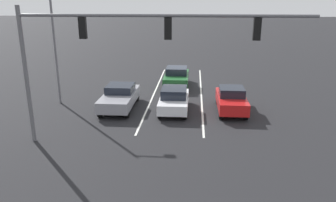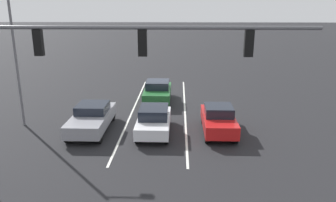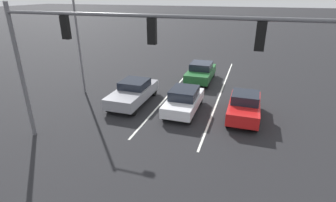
% 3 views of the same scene
% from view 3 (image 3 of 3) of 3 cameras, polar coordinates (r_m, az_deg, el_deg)
% --- Properties ---
extents(ground_plane, '(240.00, 240.00, 0.00)m').
position_cam_3_polar(ground_plane, '(22.54, 7.85, 4.66)').
color(ground_plane, black).
extents(lane_stripe_left_divider, '(0.12, 16.91, 0.01)m').
position_cam_3_polar(lane_stripe_left_divider, '(20.01, 11.52, 2.07)').
color(lane_stripe_left_divider, silver).
rests_on(lane_stripe_left_divider, ground_plane).
extents(lane_stripe_center_divider, '(0.12, 16.91, 0.01)m').
position_cam_3_polar(lane_stripe_center_divider, '(20.65, 1.74, 3.18)').
color(lane_stripe_center_divider, silver).
rests_on(lane_stripe_center_divider, ground_plane).
extents(car_red_leftlane_front, '(1.72, 4.04, 1.55)m').
position_cam_3_polar(car_red_leftlane_front, '(15.85, 16.28, -1.00)').
color(car_red_leftlane_front, red).
rests_on(car_red_leftlane_front, ground_plane).
extents(car_white_midlane_front, '(1.76, 4.03, 1.49)m').
position_cam_3_polar(car_white_midlane_front, '(16.12, 3.47, 0.23)').
color(car_white_midlane_front, silver).
rests_on(car_white_midlane_front, ground_plane).
extents(car_gray_rightlane_front, '(1.91, 4.61, 1.49)m').
position_cam_3_polar(car_gray_rightlane_front, '(17.49, -7.58, 1.94)').
color(car_gray_rightlane_front, gray).
rests_on(car_gray_rightlane_front, ground_plane).
extents(car_darkgreen_midlane_second, '(1.89, 4.24, 1.55)m').
position_cam_3_polar(car_darkgreen_midlane_second, '(21.90, 7.16, 6.29)').
color(car_darkgreen_midlane_second, '#1E5928').
rests_on(car_darkgreen_midlane_second, ground_plane).
extents(traffic_signal_gantry, '(13.13, 0.37, 6.54)m').
position_cam_3_polar(traffic_signal_gantry, '(11.15, -14.69, 12.00)').
color(traffic_signal_gantry, slate).
rests_on(traffic_signal_gantry, ground_plane).
extents(street_lamp_right_shoulder, '(1.94, 0.24, 7.96)m').
position_cam_3_polar(street_lamp_right_shoulder, '(19.27, -18.72, 14.67)').
color(street_lamp_right_shoulder, slate).
rests_on(street_lamp_right_shoulder, ground_plane).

